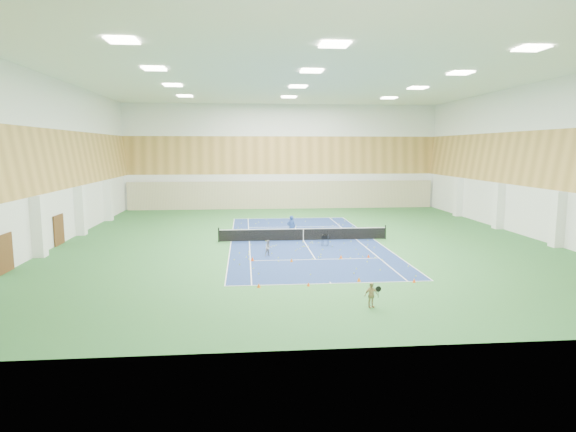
% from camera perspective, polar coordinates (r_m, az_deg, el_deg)
% --- Properties ---
extents(ground, '(40.00, 40.00, 0.00)m').
position_cam_1_polar(ground, '(36.76, 1.83, -2.92)').
color(ground, '#2B652F').
rests_on(ground, ground).
extents(room_shell, '(36.00, 40.00, 12.00)m').
position_cam_1_polar(room_shell, '(36.11, 1.87, 6.47)').
color(room_shell, white).
rests_on(room_shell, ground).
extents(wood_cladding, '(36.00, 40.00, 8.00)m').
position_cam_1_polar(wood_cladding, '(36.11, 1.88, 9.65)').
color(wood_cladding, '#BF8F47').
rests_on(wood_cladding, room_shell).
extents(ceiling_light_grid, '(21.40, 25.40, 0.06)m').
position_cam_1_polar(ceiling_light_grid, '(36.43, 1.91, 15.82)').
color(ceiling_light_grid, white).
rests_on(ceiling_light_grid, room_shell).
extents(court_surface, '(10.97, 23.77, 0.01)m').
position_cam_1_polar(court_surface, '(36.76, 1.83, -2.91)').
color(court_surface, navy).
rests_on(court_surface, ground).
extents(tennis_balls_scatter, '(10.57, 22.77, 0.07)m').
position_cam_1_polar(tennis_balls_scatter, '(36.75, 1.83, -2.85)').
color(tennis_balls_scatter, '#CDEF28').
rests_on(tennis_balls_scatter, ground).
extents(tennis_net, '(12.80, 0.10, 1.10)m').
position_cam_1_polar(tennis_net, '(36.66, 1.83, -2.08)').
color(tennis_net, black).
rests_on(tennis_net, ground).
extents(back_curtain, '(35.40, 0.16, 3.20)m').
position_cam_1_polar(back_curtain, '(56.00, -0.62, 2.51)').
color(back_curtain, '#C6B793').
rests_on(back_curtain, ground).
extents(door_left_a, '(0.08, 1.80, 2.20)m').
position_cam_1_polar(door_left_a, '(31.48, -30.54, -3.85)').
color(door_left_a, '#593319').
rests_on(door_left_a, ground).
extents(door_left_b, '(0.08, 1.80, 2.20)m').
position_cam_1_polar(door_left_b, '(38.74, -25.51, -1.49)').
color(door_left_b, '#593319').
rests_on(door_left_b, ground).
extents(coach, '(0.74, 0.57, 1.83)m').
position_cam_1_polar(coach, '(37.22, 0.38, -1.34)').
color(coach, navy).
rests_on(coach, ground).
extents(child_court, '(0.62, 0.56, 1.04)m').
position_cam_1_polar(child_court, '(31.49, -2.34, -3.81)').
color(child_court, '#9B9BA3').
rests_on(child_court, ground).
extents(child_apron, '(0.72, 0.47, 1.13)m').
position_cam_1_polar(child_apron, '(21.76, 9.82, -9.21)').
color(child_apron, tan).
rests_on(child_apron, ground).
extents(ball_cart, '(0.61, 0.61, 0.80)m').
position_cam_1_polar(ball_cart, '(34.78, 4.43, -2.89)').
color(ball_cart, black).
rests_on(ball_cart, ground).
extents(cone_svc_a, '(0.23, 0.23, 0.25)m').
position_cam_1_polar(cone_svc_a, '(30.21, -4.23, -5.10)').
color(cone_svc_a, '#E4420C').
rests_on(cone_svc_a, ground).
extents(cone_svc_b, '(0.20, 0.20, 0.22)m').
position_cam_1_polar(cone_svc_b, '(29.88, 0.42, -5.26)').
color(cone_svc_b, '#DD620B').
rests_on(cone_svc_b, ground).
extents(cone_svc_c, '(0.22, 0.22, 0.25)m').
position_cam_1_polar(cone_svc_c, '(30.91, 6.30, -4.83)').
color(cone_svc_c, '#E7540C').
rests_on(cone_svc_c, ground).
extents(cone_svc_d, '(0.21, 0.21, 0.23)m').
position_cam_1_polar(cone_svc_d, '(31.46, 9.52, -4.68)').
color(cone_svc_d, '#E6420C').
rests_on(cone_svc_d, ground).
extents(cone_base_a, '(0.20, 0.20, 0.22)m').
position_cam_1_polar(cone_base_a, '(24.57, -3.49, -8.21)').
color(cone_base_a, '#F5600C').
rests_on(cone_base_a, ground).
extents(cone_base_b, '(0.17, 0.17, 0.19)m').
position_cam_1_polar(cone_base_b, '(24.79, 2.43, -8.08)').
color(cone_base_b, '#FF500D').
rests_on(cone_base_b, ground).
extents(cone_base_c, '(0.21, 0.21, 0.23)m').
position_cam_1_polar(cone_base_c, '(25.84, 8.41, -7.45)').
color(cone_base_c, orange).
rests_on(cone_base_c, ground).
extents(cone_base_d, '(0.19, 0.19, 0.20)m').
position_cam_1_polar(cone_base_d, '(26.27, 14.73, -7.40)').
color(cone_base_d, '#FF4D0D').
rests_on(cone_base_d, ground).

